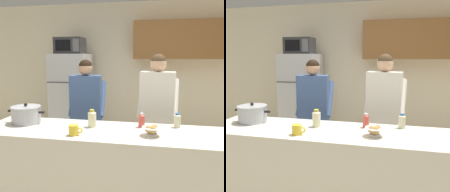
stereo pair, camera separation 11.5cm
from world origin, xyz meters
TOP-DOWN VIEW (x-y plane):
  - back_wall_unit at (0.24, 2.25)m, footprint 6.00×0.48m
  - kitchen_island at (0.00, 0.00)m, footprint 2.43×0.68m
  - refrigerator at (-0.99, 1.85)m, footprint 0.64×0.68m
  - microwave at (-0.99, 1.83)m, footprint 0.48×0.37m
  - person_near_pot at (-0.40, 0.82)m, footprint 0.52×0.45m
  - person_by_sink at (0.53, 0.79)m, footprint 0.53×0.45m
  - cooking_pot at (-0.86, 0.10)m, footprint 0.42×0.31m
  - coffee_mug at (-0.21, -0.20)m, footprint 0.13×0.09m
  - bread_bowl at (0.49, -0.08)m, footprint 0.18×0.18m
  - bottle_near_edge at (0.38, 0.18)m, footprint 0.06×0.06m
  - bottle_mid_counter at (-0.12, 0.09)m, footprint 0.08×0.08m
  - bottle_far_corner at (0.74, 0.24)m, footprint 0.07×0.07m

SIDE VIEW (x-z plane):
  - kitchen_island at x=0.00m, z-range 0.00..0.92m
  - refrigerator at x=-0.99m, z-range 0.00..1.68m
  - coffee_mug at x=-0.21m, z-range 0.92..1.02m
  - bread_bowl at x=0.49m, z-range 0.92..1.02m
  - person_near_pot at x=-0.40m, z-range 0.19..1.79m
  - bottle_near_edge at x=0.38m, z-range 0.92..1.06m
  - bottle_far_corner at x=0.74m, z-range 0.92..1.07m
  - bottle_mid_counter at x=-0.12m, z-range 0.92..1.10m
  - cooking_pot at x=-0.86m, z-range 0.90..1.12m
  - person_by_sink at x=0.53m, z-range 0.21..1.87m
  - back_wall_unit at x=0.24m, z-range 0.12..2.72m
  - microwave at x=-0.99m, z-range 1.68..1.96m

